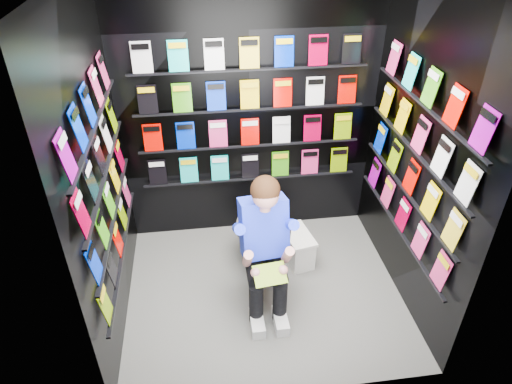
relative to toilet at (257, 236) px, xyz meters
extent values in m
plane|color=#5F5F5D|center=(0.02, -0.35, -0.37)|extent=(2.40, 2.40, 0.00)
cube|color=black|center=(0.02, 0.65, 0.93)|extent=(2.40, 0.04, 2.60)
cube|color=black|center=(0.02, -1.35, 0.93)|extent=(2.40, 0.04, 2.60)
cube|color=black|center=(-1.18, -0.35, 0.93)|extent=(0.04, 2.00, 2.60)
cube|color=black|center=(1.22, -0.35, 0.93)|extent=(0.04, 2.00, 2.60)
imported|color=white|center=(0.00, 0.00, 0.00)|extent=(0.50, 0.79, 0.73)
cube|color=silver|center=(0.40, 0.03, -0.22)|extent=(0.28, 0.42, 0.29)
cube|color=silver|center=(0.40, 0.03, -0.06)|extent=(0.31, 0.44, 0.03)
cube|color=#209821|center=(0.00, -0.73, 0.21)|extent=(0.27, 0.17, 0.11)
camera|label=1|loc=(-0.44, -3.23, 2.65)|focal=32.00mm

